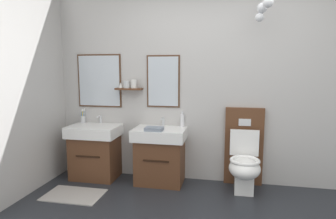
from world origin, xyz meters
name	(u,v)px	position (x,y,z in m)	size (l,w,h in m)	color
wall_back	(219,79)	(-0.02, 1.71, 1.36)	(4.63, 0.63, 2.72)	#B7B5B2
bath_mat	(74,195)	(-1.65, 0.85, 0.01)	(0.68, 0.44, 0.01)	#9E9993
vanity_sink_left	(95,150)	(-1.65, 1.45, 0.38)	(0.67, 0.50, 0.73)	#56331E
tap_on_left_sink	(100,118)	(-1.65, 1.63, 0.80)	(0.03, 0.13, 0.11)	silver
vanity_sink_right	(160,154)	(-0.74, 1.45, 0.38)	(0.67, 0.50, 0.73)	#56331E
tap_on_right_sink	(163,121)	(-0.74, 1.63, 0.80)	(0.03, 0.13, 0.11)	silver
toilet	(244,160)	(0.33, 1.45, 0.38)	(0.48, 0.62, 1.00)	#56331E
toothbrush_cup	(83,119)	(-1.90, 1.61, 0.79)	(0.07, 0.07, 0.20)	silver
soap_dispenser	(182,120)	(-0.47, 1.62, 0.81)	(0.06, 0.06, 0.20)	white
folded_hand_towel	(154,129)	(-0.78, 1.30, 0.75)	(0.22, 0.16, 0.04)	gray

